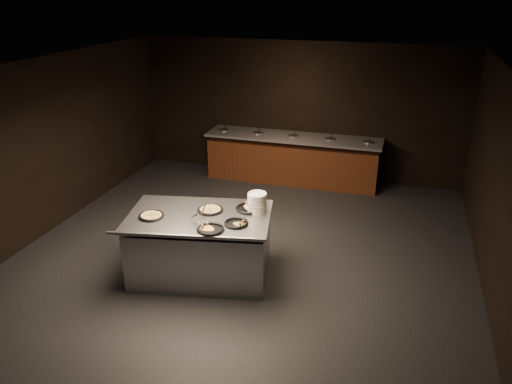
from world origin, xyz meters
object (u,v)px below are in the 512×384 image
pan_cheese_whole (210,210)px  plate_stack (257,203)px  pan_veggie_whole (151,216)px  serving_counter (200,246)px

pan_cheese_whole → plate_stack: bearing=14.7°
plate_stack → pan_veggie_whole: size_ratio=0.80×
plate_stack → pan_veggie_whole: bearing=-156.5°
serving_counter → plate_stack: size_ratio=7.82×
pan_veggie_whole → plate_stack: bearing=23.5°
pan_veggie_whole → pan_cheese_whole: same height
pan_veggie_whole → pan_cheese_whole: size_ratio=0.97×
pan_veggie_whole → pan_cheese_whole: 0.83m
plate_stack → pan_veggie_whole: plate_stack is taller
pan_cheese_whole → serving_counter: bearing=-120.5°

